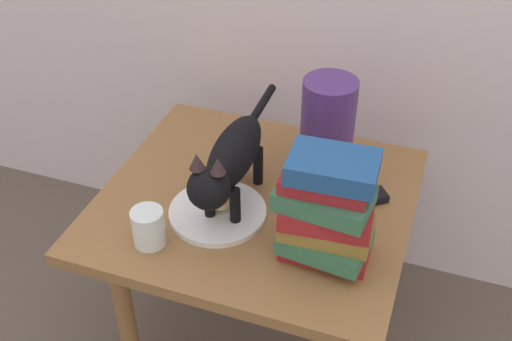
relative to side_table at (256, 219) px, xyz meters
name	(u,v)px	position (x,y,z in m)	size (l,w,h in m)	color
ground_plane	(256,335)	(0.00, 0.00, -0.44)	(6.00, 6.00, 0.00)	brown
side_table	(256,219)	(0.00, 0.00, 0.00)	(0.71, 0.65, 0.50)	olive
plate	(218,212)	(-0.06, -0.08, 0.07)	(0.22, 0.22, 0.01)	white
bread_roll	(222,198)	(-0.06, -0.07, 0.11)	(0.08, 0.06, 0.05)	#E0BC7A
cat	(230,160)	(-0.04, -0.05, 0.20)	(0.10, 0.48, 0.23)	black
book_stack	(327,210)	(0.19, -0.13, 0.19)	(0.20, 0.14, 0.25)	maroon
green_vase	(327,129)	(0.12, 0.15, 0.19)	(0.13, 0.13, 0.25)	#4C2D72
candle_jar	(149,229)	(-0.16, -0.22, 0.11)	(0.07, 0.07, 0.08)	silver
tv_remote	(356,200)	(0.22, 0.06, 0.08)	(0.15, 0.04, 0.02)	black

